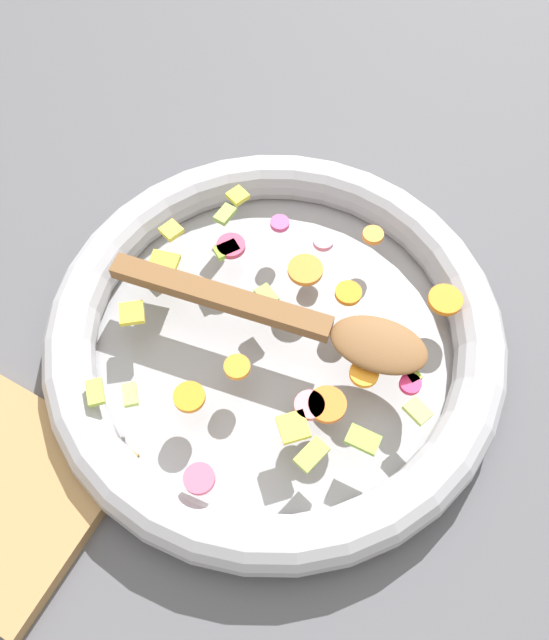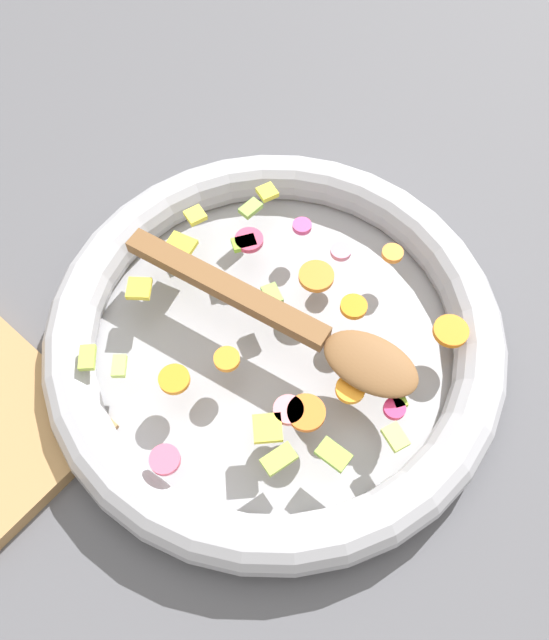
% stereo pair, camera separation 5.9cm
% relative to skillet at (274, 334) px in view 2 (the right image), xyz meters
% --- Properties ---
extents(ground_plane, '(4.00, 4.00, 0.00)m').
position_rel_skillet_xyz_m(ground_plane, '(0.00, 0.00, -0.02)').
color(ground_plane, '#4C4C51').
extents(skillet, '(0.45, 0.45, 0.05)m').
position_rel_skillet_xyz_m(skillet, '(0.00, 0.00, 0.00)').
color(skillet, gray).
rests_on(skillet, ground_plane).
extents(chopped_vegetables, '(0.32, 0.33, 0.01)m').
position_rel_skillet_xyz_m(chopped_vegetables, '(0.01, -0.01, 0.03)').
color(chopped_vegetables, orange).
rests_on(chopped_vegetables, skillet).
extents(wooden_spoon, '(0.31, 0.09, 0.01)m').
position_rel_skillet_xyz_m(wooden_spoon, '(0.02, 0.00, 0.04)').
color(wooden_spoon, brown).
rests_on(wooden_spoon, chopped_vegetables).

